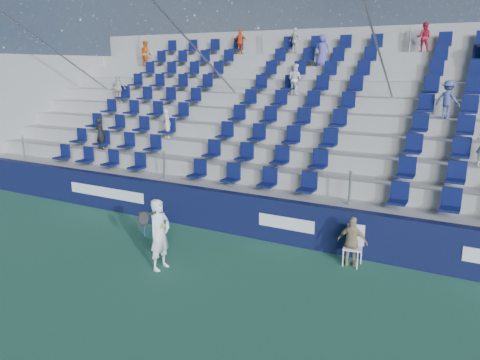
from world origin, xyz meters
name	(u,v)px	position (x,y,z in m)	size (l,w,h in m)	color
ground	(174,275)	(0.00, 0.00, 0.00)	(70.00, 70.00, 0.00)	#2C674C
sponsor_wall	(240,214)	(0.00, 3.15, 0.60)	(24.00, 0.32, 1.20)	#0F1439
grandstand	(306,137)	(0.00, 8.24, 2.14)	(24.00, 8.17, 6.63)	#9C9C97
tennis_player	(160,234)	(-0.51, 0.17, 0.86)	(0.69, 0.66, 1.71)	white
line_judge_chair	(354,242)	(3.44, 2.65, 0.56)	(0.49, 0.51, 0.98)	white
line_judge	(352,242)	(3.44, 2.50, 0.62)	(0.73, 0.30, 1.24)	tan
ball_bin	(156,218)	(-2.73, 2.75, 0.16)	(0.54, 0.36, 0.30)	#10193E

